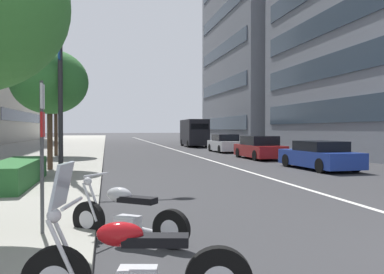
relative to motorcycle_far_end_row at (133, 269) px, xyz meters
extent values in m
cube|color=gray|center=(29.73, 5.82, -0.37)|extent=(160.00, 10.77, 0.15)
cube|color=silver|center=(34.73, -5.69, -0.45)|extent=(110.00, 0.16, 0.01)
cube|color=black|center=(-0.05, -0.22, 0.29)|extent=(0.35, 0.67, 0.10)
ellipsoid|color=#AD1116|center=(0.02, 0.13, 0.35)|extent=(0.33, 0.50, 0.24)
cylinder|color=silver|center=(0.07, 0.67, 0.19)|extent=(0.11, 0.32, 0.64)
cylinder|color=silver|center=(0.21, 0.64, 0.19)|extent=(0.11, 0.32, 0.64)
cylinder|color=silver|center=(0.12, 0.58, 0.65)|extent=(0.59, 0.16, 0.04)
sphere|color=silver|center=(0.16, 0.76, 0.53)|extent=(0.14, 0.14, 0.14)
cube|color=#B2BCC6|center=(0.14, 0.68, 0.83)|extent=(0.46, 0.21, 0.44)
cylinder|color=black|center=(3.06, 0.55, -0.15)|extent=(0.46, 0.55, 0.60)
cylinder|color=silver|center=(3.06, 0.55, -0.15)|extent=(0.29, 0.32, 0.30)
cylinder|color=black|center=(2.09, -0.71, -0.15)|extent=(0.46, 0.55, 0.60)
cylinder|color=silver|center=(2.09, -0.71, -0.15)|extent=(0.29, 0.32, 0.30)
cube|color=silver|center=(2.57, -0.08, -0.16)|extent=(0.44, 0.46, 0.28)
cube|color=black|center=(2.46, -0.22, 0.25)|extent=(0.56, 0.64, 0.10)
ellipsoid|color=#B2B2B7|center=(2.68, 0.05, 0.31)|extent=(0.47, 0.51, 0.24)
cylinder|color=silver|center=(2.95, 0.53, 0.16)|extent=(0.23, 0.28, 0.64)
cylinder|color=silver|center=(3.06, 0.44, 0.16)|extent=(0.23, 0.28, 0.64)
cylinder|color=silver|center=(2.96, 0.42, 0.61)|extent=(0.50, 0.39, 0.04)
sphere|color=silver|center=(3.07, 0.56, 0.49)|extent=(0.14, 0.14, 0.14)
cylinder|color=silver|center=(2.52, -0.39, -0.27)|extent=(0.49, 0.60, 0.16)
cube|color=navy|center=(12.74, -9.20, 0.05)|extent=(4.51, 2.02, 0.69)
cube|color=black|center=(12.62, -9.20, 0.61)|extent=(2.18, 1.76, 0.45)
cylinder|color=black|center=(14.16, -8.30, -0.14)|extent=(0.63, 0.25, 0.62)
cylinder|color=black|center=(14.24, -9.95, -0.14)|extent=(0.63, 0.25, 0.62)
cylinder|color=black|center=(11.24, -8.44, -0.14)|extent=(0.63, 0.25, 0.62)
cylinder|color=black|center=(11.32, -10.09, -0.14)|extent=(0.63, 0.25, 0.62)
cube|color=maroon|center=(19.43, -8.96, 0.05)|extent=(4.41, 1.90, 0.70)
cube|color=black|center=(19.43, -8.96, 0.68)|extent=(2.39, 1.71, 0.56)
cylinder|color=black|center=(20.85, -8.10, -0.14)|extent=(0.62, 0.23, 0.62)
cylinder|color=black|center=(20.89, -9.75, -0.14)|extent=(0.62, 0.23, 0.62)
cylinder|color=black|center=(17.97, -8.16, -0.14)|extent=(0.62, 0.23, 0.62)
cylinder|color=black|center=(18.00, -9.81, -0.14)|extent=(0.62, 0.23, 0.62)
cube|color=silver|center=(26.87, -8.98, 0.07)|extent=(4.26, 1.83, 0.75)
cube|color=black|center=(26.80, -8.98, 0.71)|extent=(2.18, 1.66, 0.53)
cylinder|color=black|center=(28.26, -8.15, -0.14)|extent=(0.62, 0.23, 0.62)
cylinder|color=black|center=(28.28, -9.77, -0.14)|extent=(0.62, 0.23, 0.62)
cylinder|color=black|center=(25.46, -8.18, -0.14)|extent=(0.62, 0.23, 0.62)
cylinder|color=black|center=(25.48, -9.80, -0.14)|extent=(0.62, 0.23, 0.62)
cube|color=black|center=(37.39, -8.76, 1.07)|extent=(6.26, 2.28, 2.60)
cube|color=black|center=(34.31, -8.65, 1.64)|extent=(0.10, 1.73, 0.56)
cylinder|color=black|center=(39.52, -7.90, -0.09)|extent=(0.73, 0.28, 0.72)
cylinder|color=black|center=(39.46, -9.76, -0.09)|extent=(0.73, 0.28, 0.72)
cylinder|color=black|center=(35.31, -7.75, -0.09)|extent=(0.73, 0.28, 0.72)
cylinder|color=black|center=(35.25, -9.62, -0.09)|extent=(0.73, 0.28, 0.72)
cylinder|color=#47494C|center=(2.86, 1.26, 0.92)|extent=(0.06, 0.06, 2.45)
cube|color=silver|center=(2.86, 1.25, 1.90)|extent=(0.32, 0.02, 0.40)
cube|color=red|center=(2.86, 1.25, 1.45)|extent=(0.32, 0.02, 0.40)
cylinder|color=#232326|center=(12.06, 1.95, 4.01)|extent=(0.18, 0.18, 8.62)
cube|color=#194C99|center=(11.71, 1.95, 4.52)|extent=(0.56, 0.03, 1.10)
cube|color=#194C99|center=(12.41, 1.95, 4.52)|extent=(0.56, 0.03, 1.10)
cube|color=#28602D|center=(9.00, 2.93, 0.05)|extent=(4.82, 1.10, 0.71)
cylinder|color=#473323|center=(13.65, 2.55, 0.93)|extent=(0.22, 0.22, 2.46)
ellipsoid|color=#2D6B2D|center=(13.65, 2.55, 3.34)|extent=(3.15, 3.15, 2.67)
cylinder|color=#473323|center=(22.65, 3.35, 1.21)|extent=(0.22, 0.22, 3.02)
ellipsoid|color=#265B28|center=(22.65, 3.35, 4.16)|extent=(3.83, 3.83, 3.25)
cube|color=#384756|center=(17.00, -13.77, 2.53)|extent=(24.01, 0.08, 1.50)
cube|color=#384756|center=(17.00, -13.77, 5.45)|extent=(24.01, 0.08, 1.50)
cube|color=#384756|center=(17.00, -13.77, 8.37)|extent=(24.01, 0.08, 1.50)
cube|color=gray|center=(44.37, -24.59, 15.42)|extent=(20.57, 21.57, 31.75)
cube|color=#384756|center=(44.37, -13.77, 2.09)|extent=(18.51, 0.08, 1.50)
cube|color=#384756|center=(44.37, -13.77, 6.64)|extent=(18.51, 0.08, 1.50)
cube|color=#384756|center=(44.37, -13.77, 11.19)|extent=(18.51, 0.08, 1.50)
cube|color=#384756|center=(44.37, -13.77, 15.74)|extent=(18.51, 0.08, 1.50)
cube|color=#2D3842|center=(60.65, 12.16, 3.21)|extent=(28.82, 0.08, 1.50)
cube|color=#2D3842|center=(60.65, 12.16, 7.58)|extent=(28.82, 0.08, 1.50)
cube|color=#2D3842|center=(60.65, 12.16, 11.95)|extent=(28.82, 0.08, 1.50)
cube|color=#2D3842|center=(60.65, 12.16, 16.32)|extent=(28.82, 0.08, 1.50)
cube|color=#2D3842|center=(60.65, 12.16, 20.69)|extent=(28.82, 0.08, 1.50)
camera|label=1|loc=(-3.95, 0.25, 1.37)|focal=37.76mm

